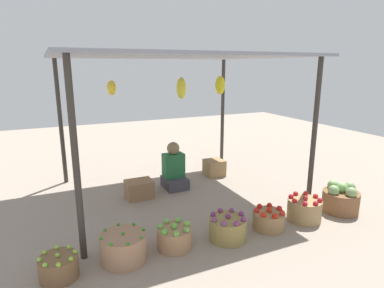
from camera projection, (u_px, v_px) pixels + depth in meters
The scene contains 12 objects.
ground_plane at pixel (176, 193), 5.23m from camera, with size 14.00×14.00×0.00m, color gray.
market_stall_structure at pixel (175, 64), 4.76m from camera, with size 3.46×2.84×2.16m.
vendor_person at pixel (174, 170), 5.40m from camera, with size 0.36×0.44×0.78m.
basket_limes at pixel (59, 267), 3.11m from camera, with size 0.37×0.37×0.26m.
basket_green_chilies at pixel (124, 247), 3.39m from camera, with size 0.48×0.48×0.33m.
basket_green_apples at pixel (174, 237), 3.63m from camera, with size 0.39×0.39×0.30m.
basket_purple_onions at pixel (228, 228), 3.81m from camera, with size 0.44×0.44×0.32m.
basket_red_tomatoes at pixel (269, 219), 4.06m from camera, with size 0.40×0.40×0.28m.
basket_red_apples at pixel (304, 209), 4.28m from camera, with size 0.44×0.44×0.34m.
basket_cabbages at pixel (341, 199), 4.53m from camera, with size 0.49×0.49×0.43m.
wooden_crate_near_vendor at pixel (139, 189), 5.01m from camera, with size 0.41×0.33×0.27m, color #8E6849.
wooden_crate_stacked_rear at pixel (214, 168), 6.03m from camera, with size 0.34×0.33×0.30m, color #95754B.
Camera 1 is at (-1.82, -4.55, 2.01)m, focal length 30.20 mm.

